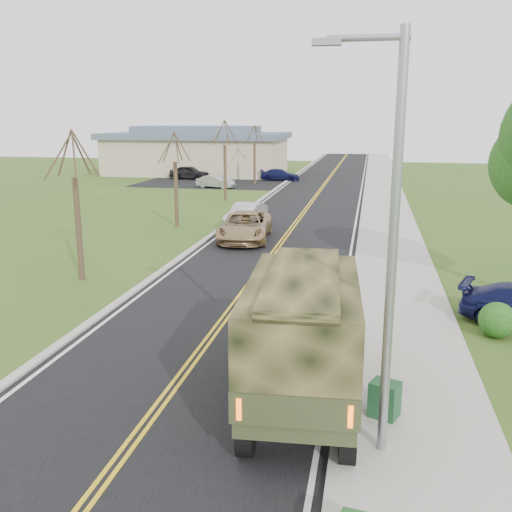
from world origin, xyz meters
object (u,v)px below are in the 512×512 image
(military_truck, at_px, (304,327))
(sedan_silver, at_px, (246,215))
(suv_champagne, at_px, (245,227))
(utility_box_near, at_px, (385,399))

(military_truck, bearing_deg, sedan_silver, 101.89)
(military_truck, xyz_separation_m, sedan_silver, (-6.10, 21.80, -1.18))
(military_truck, xyz_separation_m, suv_champagne, (-5.24, 17.61, -1.11))
(military_truck, bearing_deg, utility_box_near, -16.60)
(suv_champagne, height_order, sedan_silver, suv_champagne)
(sedan_silver, height_order, utility_box_near, sedan_silver)
(military_truck, distance_m, suv_champagne, 18.41)
(military_truck, relative_size, utility_box_near, 8.41)
(suv_champagne, xyz_separation_m, sedan_silver, (-0.86, 4.19, -0.07))
(suv_champagne, bearing_deg, utility_box_near, -73.68)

